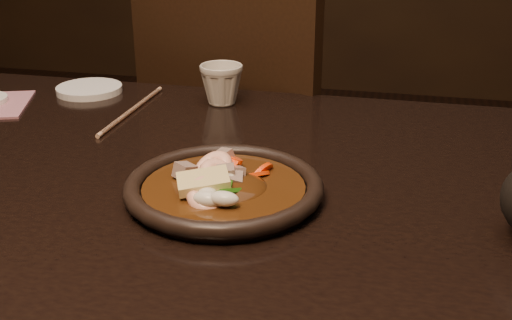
% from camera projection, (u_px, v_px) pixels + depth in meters
% --- Properties ---
extents(table, '(1.60, 0.90, 0.75)m').
position_uv_depth(table, '(51.00, 225.00, 0.90)').
color(table, black).
rests_on(table, floor).
extents(chair, '(0.60, 0.60, 1.00)m').
position_uv_depth(chair, '(257.00, 150.00, 1.51)').
color(chair, black).
rests_on(chair, floor).
extents(plate, '(0.25, 0.25, 0.03)m').
position_uv_depth(plate, '(224.00, 188.00, 0.80)').
color(plate, black).
rests_on(plate, table).
extents(stirfry, '(0.13, 0.16, 0.05)m').
position_uv_depth(stirfry, '(221.00, 184.00, 0.80)').
color(stirfry, '#361C09').
rests_on(stirfry, plate).
extents(saucer_right, '(0.12, 0.12, 0.01)m').
position_uv_depth(saucer_right, '(89.00, 89.00, 1.22)').
color(saucer_right, white).
rests_on(saucer_right, table).
extents(tea_cup, '(0.09, 0.09, 0.08)m').
position_uv_depth(tea_cup, '(222.00, 83.00, 1.14)').
color(tea_cup, beige).
rests_on(tea_cup, table).
extents(chopsticks, '(0.01, 0.27, 0.01)m').
position_uv_depth(chopsticks, '(132.00, 110.00, 1.11)').
color(chopsticks, tan).
rests_on(chopsticks, table).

